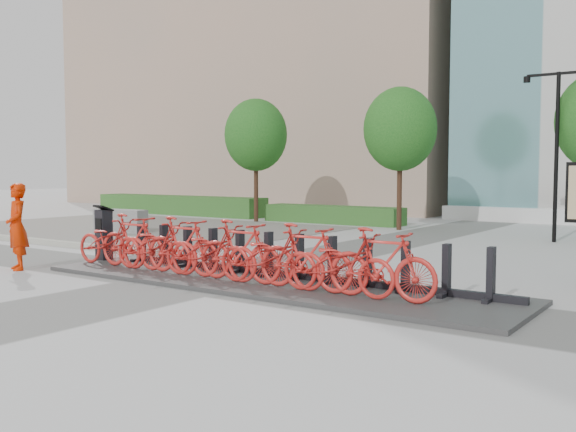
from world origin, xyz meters
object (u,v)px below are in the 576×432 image
Objects in this scene: kiosk at (104,233)px; jersey_barrier at (120,221)px; bike_0 at (110,242)px; worker_red at (17,227)px.

kiosk is 0.62× the size of jersey_barrier.
worker_red reaches higher than bike_0.
bike_0 is 1.55× the size of kiosk.
worker_red is at bearing 128.98° from bike_0.
worker_red is 0.91× the size of jersey_barrier.
kiosk reaches higher than bike_0.
bike_0 is at bearing 59.94° from worker_red.
kiosk is 1.88m from worker_red.
bike_0 is 0.99m from kiosk.
bike_0 is 0.96× the size of jersey_barrier.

